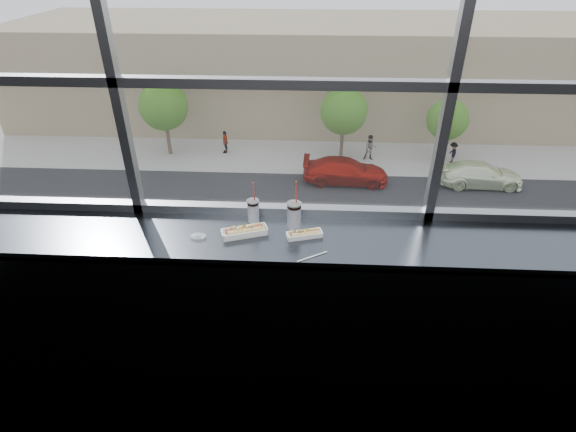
{
  "coord_description": "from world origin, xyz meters",
  "views": [
    {
      "loc": [
        0.18,
        -1.16,
        2.72
      ],
      "look_at": [
        0.06,
        1.23,
        1.25
      ],
      "focal_mm": 28.0,
      "sensor_mm": 36.0,
      "label": 1
    }
  ],
  "objects_px": {
    "hotdog_tray_left": "(244,231)",
    "pedestrian_c": "(371,145)",
    "car_far_b": "(346,167)",
    "wrapper": "(198,236)",
    "pedestrian_d": "(453,151)",
    "car_near_a": "(47,227)",
    "tree_right": "(447,120)",
    "soda_cup_left": "(253,210)",
    "soda_cup_right": "(294,214)",
    "loose_straw": "(312,257)",
    "car_near_c": "(287,233)",
    "car_near_b": "(158,231)",
    "pedestrian_a": "(225,140)",
    "hotdog_tray_right": "(304,234)",
    "tree_center": "(344,111)",
    "car_near_d": "(435,238)",
    "car_far_c": "(481,171)",
    "car_near_e": "(567,242)"
  },
  "relations": [
    {
      "from": "car_near_e",
      "to": "tree_center",
      "type": "bearing_deg",
      "value": 38.0
    },
    {
      "from": "pedestrian_a",
      "to": "hotdog_tray_left",
      "type": "bearing_deg",
      "value": 11.62
    },
    {
      "from": "wrapper",
      "to": "pedestrian_d",
      "type": "distance_m",
      "value": 31.81
    },
    {
      "from": "car_near_c",
      "to": "car_far_b",
      "type": "distance_m",
      "value": 8.7
    },
    {
      "from": "wrapper",
      "to": "car_far_b",
      "type": "xyz_separation_m",
      "value": [
        3.07,
        24.33,
        -10.98
      ]
    },
    {
      "from": "hotdog_tray_right",
      "to": "soda_cup_right",
      "type": "height_order",
      "value": "soda_cup_right"
    },
    {
      "from": "car_near_c",
      "to": "car_near_b",
      "type": "height_order",
      "value": "car_near_c"
    },
    {
      "from": "hotdog_tray_left",
      "to": "pedestrian_c",
      "type": "relative_size",
      "value": 0.14
    },
    {
      "from": "loose_straw",
      "to": "car_far_b",
      "type": "relative_size",
      "value": 0.03
    },
    {
      "from": "hotdog_tray_right",
      "to": "tree_center",
      "type": "distance_m",
      "value": 29.65
    },
    {
      "from": "hotdog_tray_left",
      "to": "car_near_b",
      "type": "bearing_deg",
      "value": 94.65
    },
    {
      "from": "hotdog_tray_right",
      "to": "car_near_b",
      "type": "relative_size",
      "value": 0.04
    },
    {
      "from": "car_far_b",
      "to": "pedestrian_c",
      "type": "bearing_deg",
      "value": -26.39
    },
    {
      "from": "soda_cup_left",
      "to": "pedestrian_a",
      "type": "distance_m",
      "value": 31.23
    },
    {
      "from": "car_near_d",
      "to": "loose_straw",
      "type": "bearing_deg",
      "value": 160.31
    },
    {
      "from": "soda_cup_left",
      "to": "car_near_c",
      "type": "distance_m",
      "value": 19.52
    },
    {
      "from": "car_near_d",
      "to": "car_far_c",
      "type": "bearing_deg",
      "value": -29.25
    },
    {
      "from": "car_near_d",
      "to": "car_far_b",
      "type": "xyz_separation_m",
      "value": [
        -3.96,
        8.0,
        -0.01
      ]
    },
    {
      "from": "car_far_b",
      "to": "tree_right",
      "type": "distance_m",
      "value": 8.42
    },
    {
      "from": "hotdog_tray_right",
      "to": "tree_right",
      "type": "xyz_separation_m",
      "value": [
        9.55,
        28.28,
        -9.06
      ]
    },
    {
      "from": "car_near_a",
      "to": "car_near_d",
      "type": "height_order",
      "value": "car_near_d"
    },
    {
      "from": "hotdog_tray_left",
      "to": "tree_right",
      "type": "bearing_deg",
      "value": 51.47
    },
    {
      "from": "car_near_c",
      "to": "tree_right",
      "type": "distance_m",
      "value": 16.1
    },
    {
      "from": "car_far_c",
      "to": "car_far_b",
      "type": "distance_m",
      "value": 8.67
    },
    {
      "from": "soda_cup_right",
      "to": "car_far_b",
      "type": "bearing_deg",
      "value": 84.18
    },
    {
      "from": "car_near_b",
      "to": "soda_cup_right",
      "type": "bearing_deg",
      "value": -160.27
    },
    {
      "from": "car_near_b",
      "to": "pedestrian_a",
      "type": "bearing_deg",
      "value": -11.01
    },
    {
      "from": "car_near_e",
      "to": "loose_straw",
      "type": "bearing_deg",
      "value": 139.55
    },
    {
      "from": "car_near_c",
      "to": "tree_right",
      "type": "height_order",
      "value": "tree_right"
    },
    {
      "from": "wrapper",
      "to": "car_near_c",
      "type": "relative_size",
      "value": 0.02
    },
    {
      "from": "car_far_c",
      "to": "pedestrian_a",
      "type": "distance_m",
      "value": 17.92
    },
    {
      "from": "pedestrian_d",
      "to": "tree_right",
      "type": "distance_m",
      "value": 2.26
    },
    {
      "from": "hotdog_tray_left",
      "to": "soda_cup_left",
      "type": "distance_m",
      "value": 0.18
    },
    {
      "from": "car_near_d",
      "to": "tree_center",
      "type": "relative_size",
      "value": 1.24
    },
    {
      "from": "wrapper",
      "to": "pedestrian_c",
      "type": "relative_size",
      "value": 0.05
    },
    {
      "from": "pedestrian_c",
      "to": "tree_center",
      "type": "distance_m",
      "value": 3.16
    },
    {
      "from": "loose_straw",
      "to": "car_near_d",
      "type": "relative_size",
      "value": 0.03
    },
    {
      "from": "soda_cup_right",
      "to": "loose_straw",
      "type": "height_order",
      "value": "soda_cup_right"
    },
    {
      "from": "soda_cup_right",
      "to": "tree_center",
      "type": "distance_m",
      "value": 29.58
    },
    {
      "from": "wrapper",
      "to": "tree_center",
      "type": "relative_size",
      "value": 0.02
    },
    {
      "from": "car_near_c",
      "to": "loose_straw",
      "type": "bearing_deg",
      "value": -174.52
    },
    {
      "from": "car_far_c",
      "to": "pedestrian_d",
      "type": "height_order",
      "value": "car_far_c"
    },
    {
      "from": "hotdog_tray_left",
      "to": "car_far_c",
      "type": "height_order",
      "value": "hotdog_tray_left"
    },
    {
      "from": "soda_cup_left",
      "to": "tree_right",
      "type": "distance_m",
      "value": 31.17
    },
    {
      "from": "car_near_a",
      "to": "tree_right",
      "type": "bearing_deg",
      "value": -59.07
    },
    {
      "from": "car_near_e",
      "to": "car_near_d",
      "type": "bearing_deg",
      "value": 87.08
    },
    {
      "from": "hotdog_tray_right",
      "to": "tree_right",
      "type": "bearing_deg",
      "value": 55.7
    },
    {
      "from": "pedestrian_a",
      "to": "car_near_c",
      "type": "bearing_deg",
      "value": 22.95
    },
    {
      "from": "car_near_d",
      "to": "hotdog_tray_left",
      "type": "bearing_deg",
      "value": 158.73
    },
    {
      "from": "hotdog_tray_right",
      "to": "car_near_c",
      "type": "height_order",
      "value": "hotdog_tray_right"
    }
  ]
}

